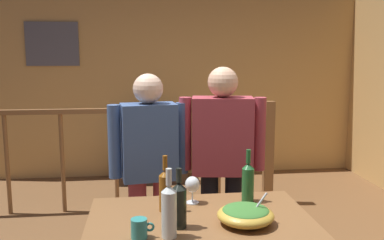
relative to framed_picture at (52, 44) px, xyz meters
The scene contains 15 objects.
back_wall 1.60m from the framed_picture, ahead, with size 5.17×0.10×2.56m, color tan.
framed_picture is the anchor object (origin of this frame).
stair_railing 2.13m from the framed_picture, 43.31° to the right, with size 3.40×0.10×1.15m.
tv_console 2.01m from the framed_picture, 13.19° to the right, with size 0.90×0.40×0.42m, color #38281E.
flat_screen_tv 1.68m from the framed_picture, 14.57° to the right, with size 0.60×0.12×0.46m.
serving_table 3.90m from the framed_picture, 67.51° to the right, with size 1.25×0.77×0.76m.
salad_bowl 4.06m from the framed_picture, 65.07° to the right, with size 0.31×0.31×0.17m.
wine_glass 3.64m from the framed_picture, 66.29° to the right, with size 0.09×0.09×0.17m.
wine_bottle_dark 3.91m from the framed_picture, 70.02° to the right, with size 0.08×0.08×0.32m.
wine_bottle_green 3.79m from the framed_picture, 61.44° to the right, with size 0.08×0.08×0.33m.
wine_bottle_amber 3.67m from the framed_picture, 69.53° to the right, with size 0.07×0.07×0.33m.
wine_bottle_clear 3.99m from the framed_picture, 71.40° to the right, with size 0.08×0.08×0.35m.
mug_teal 3.97m from the framed_picture, 73.46° to the right, with size 0.12×0.08×0.10m.
person_standing_left 3.09m from the framed_picture, 66.82° to the right, with size 0.57×0.27×1.53m.
person_standing_right 3.32m from the framed_picture, 58.07° to the right, with size 0.62×0.28×1.57m.
Camera 1 is at (-0.41, -2.77, 1.68)m, focal length 39.95 mm.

